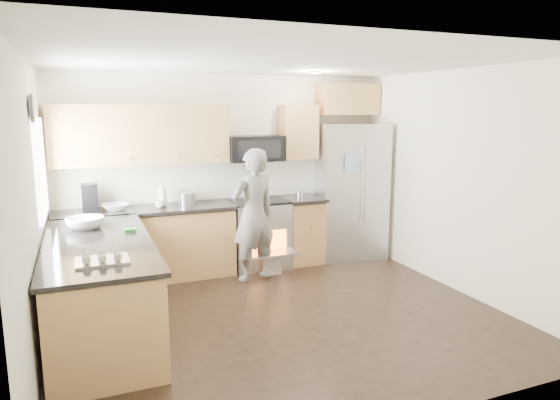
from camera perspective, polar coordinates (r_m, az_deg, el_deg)
name	(u,v)px	position (r m, az deg, el deg)	size (l,w,h in m)	color
ground	(281,316)	(5.38, 0.10, -13.10)	(4.50, 4.50, 0.00)	black
room_shell	(277,157)	(4.96, -0.36, 4.95)	(4.54, 4.04, 2.62)	white
back_cabinet_run	(188,202)	(6.55, -10.46, -0.17)	(4.45, 0.64, 2.50)	#AD6F45
peninsula	(101,288)	(5.11, -19.81, -9.43)	(0.96, 2.36, 1.04)	#AD6F45
stove_range	(258,218)	(6.80, -2.53, -2.10)	(0.76, 0.97, 1.79)	#B7B7BC
refrigerator	(349,191)	(7.34, 7.94, 1.07)	(1.06, 0.89, 1.94)	#B7B7BC
person	(253,215)	(6.24, -3.06, -1.74)	(0.61, 0.40, 1.67)	slate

